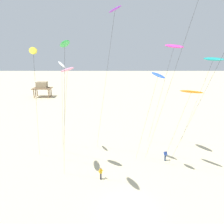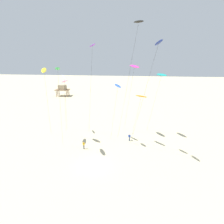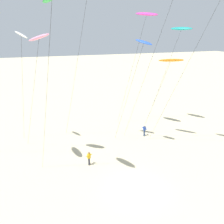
# 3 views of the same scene
# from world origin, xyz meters

# --- Properties ---
(ground_plane) EXTENTS (260.00, 260.00, 0.00)m
(ground_plane) POSITION_xyz_m (0.00, 0.00, 0.00)
(ground_plane) COLOR beige
(kite_white) EXTENTS (2.26, 4.11, 14.37)m
(kite_white) POSITION_xyz_m (-8.72, 12.57, 13.64)
(kite_white) COLOR white
(kite_white) RESTS_ON ground
(kite_teal) EXTENTS (3.26, 5.99, 14.86)m
(kite_teal) POSITION_xyz_m (12.53, 12.84, 14.48)
(kite_teal) COLOR teal
(kite_teal) RESTS_ON ground
(kite_blue) EXTENTS (2.68, 4.88, 13.48)m
(kite_blue) POSITION_xyz_m (3.67, 6.91, 12.86)
(kite_blue) COLOR blue
(kite_blue) RESTS_ON ground
(kite_magenta) EXTENTS (3.43, 6.21, 16.69)m
(kite_magenta) POSITION_xyz_m (6.75, 12.45, 16.20)
(kite_magenta) COLOR #D8339E
(kite_magenta) RESTS_ON ground
(kite_pink) EXTENTS (3.78, 6.79, 14.14)m
(kite_pink) POSITION_xyz_m (-7.05, 7.84, 13.51)
(kite_pink) COLOR pink
(kite_pink) RESTS_ON ground
(kite_orange) EXTENTS (2.99, 5.01, 11.21)m
(kite_orange) POSITION_xyz_m (8.23, 8.28, 10.76)
(kite_orange) COLOR orange
(kite_orange) RESTS_ON ground
(kite_flyer_nearest) EXTENTS (0.56, 0.54, 1.67)m
(kite_flyer_nearest) POSITION_xyz_m (6.17, 10.29, 0.89)
(kite_flyer_nearest) COLOR navy
(kite_flyer_nearest) RESTS_ON ground
(kite_flyer_middle) EXTENTS (0.68, 0.66, 1.67)m
(kite_flyer_middle) POSITION_xyz_m (-3.10, 5.54, 0.89)
(kite_flyer_middle) COLOR #33333D
(kite_flyer_middle) RESTS_ON ground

